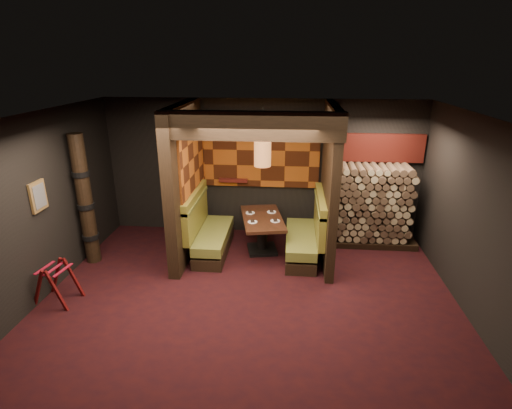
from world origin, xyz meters
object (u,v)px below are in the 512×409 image
(totem_column, at_px, (85,201))
(firewood_stack, at_px, (374,205))
(luggage_rack, at_px, (56,281))
(booth_bench_left, at_px, (208,233))
(pendant_lamp, at_px, (263,154))
(dining_table, at_px, (262,228))
(booth_bench_right, at_px, (306,237))

(totem_column, height_order, firewood_stack, totem_column)
(firewood_stack, bearing_deg, totem_column, -166.81)
(totem_column, bearing_deg, luggage_rack, -86.56)
(booth_bench_left, height_order, pendant_lamp, pendant_lamp)
(booth_bench_left, distance_m, firewood_stack, 3.35)
(dining_table, bearing_deg, booth_bench_left, -172.93)
(booth_bench_left, bearing_deg, dining_table, 7.07)
(dining_table, bearing_deg, totem_column, -167.76)
(totem_column, bearing_deg, firewood_stack, 13.19)
(luggage_rack, bearing_deg, booth_bench_left, 43.10)
(dining_table, bearing_deg, booth_bench_right, -8.63)
(booth_bench_right, bearing_deg, firewood_stack, 27.35)
(totem_column, bearing_deg, booth_bench_left, 14.75)
(booth_bench_left, distance_m, dining_table, 1.05)
(booth_bench_left, distance_m, pendant_lamp, 1.89)
(booth_bench_right, height_order, pendant_lamp, pendant_lamp)
(booth_bench_right, height_order, totem_column, totem_column)
(booth_bench_left, xyz_separation_m, booth_bench_right, (1.89, 0.00, 0.00))
(booth_bench_right, bearing_deg, luggage_rack, -154.28)
(pendant_lamp, xyz_separation_m, totem_column, (-3.13, -0.63, -0.78))
(luggage_rack, height_order, firewood_stack, firewood_stack)
(booth_bench_left, distance_m, luggage_rack, 2.75)
(pendant_lamp, bearing_deg, booth_bench_left, -175.65)
(booth_bench_left, distance_m, booth_bench_right, 1.89)
(luggage_rack, bearing_deg, firewood_stack, 26.14)
(dining_table, distance_m, pendant_lamp, 1.49)
(booth_bench_left, height_order, booth_bench_right, same)
(booth_bench_right, xyz_separation_m, dining_table, (-0.85, 0.13, 0.08))
(dining_table, xyz_separation_m, firewood_stack, (2.20, 0.57, 0.33))
(pendant_lamp, height_order, luggage_rack, pendant_lamp)
(pendant_lamp, relative_size, firewood_stack, 0.64)
(booth_bench_right, relative_size, dining_table, 1.08)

